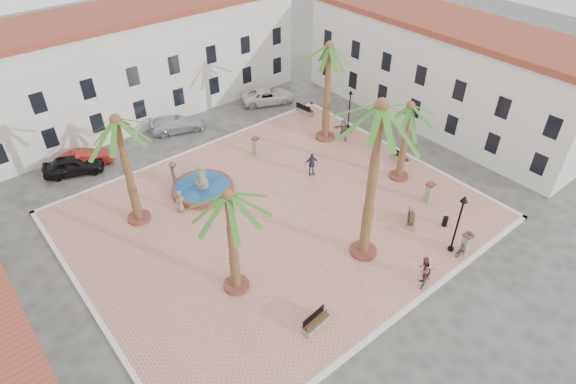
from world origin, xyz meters
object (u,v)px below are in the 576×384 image
at_px(bench_ne, 305,111).
at_px(car_white, 268,96).
at_px(pedestrian_fountain_b, 312,164).
at_px(bollard_se, 466,244).
at_px(bench_s, 316,323).
at_px(car_silver, 177,124).
at_px(cyclist_a, 467,242).
at_px(bollard_e, 429,192).
at_px(lamppost_s, 460,214).
at_px(lamppost_e, 350,103).
at_px(palm_e, 409,115).
at_px(bench_se, 411,220).
at_px(pedestrian_east, 343,130).
at_px(bench_e, 400,158).
at_px(palm_ne, 329,57).
at_px(pedestrian_north, 174,172).
at_px(palm_s, 380,123).
at_px(palm_sw, 229,207).
at_px(cyclist_b, 424,269).
at_px(bicycle_a, 426,277).
at_px(bollard_n, 256,145).
at_px(litter_bin, 445,221).
at_px(palm_nw, 118,132).
at_px(car_red, 84,159).
at_px(pedestrian_fountain_a, 180,201).
at_px(fountain, 203,188).
at_px(car_black, 73,165).

relative_size(bench_ne, car_white, 0.37).
bearing_deg(pedestrian_fountain_b, bollard_se, -58.82).
xyz_separation_m(bench_s, car_silver, (4.72, 23.42, 0.27)).
bearing_deg(cyclist_a, bollard_e, -126.14).
bearing_deg(lamppost_s, lamppost_e, 68.19).
height_order(palm_e, lamppost_e, palm_e).
relative_size(bollard_e, cyclist_a, 0.90).
bearing_deg(bench_se, pedestrian_east, 32.41).
relative_size(pedestrian_east, car_silver, 0.40).
relative_size(bench_e, bollard_e, 1.21).
xyz_separation_m(lamppost_s, pedestrian_fountain_b, (-1.28, 11.82, -1.98)).
bearing_deg(pedestrian_east, car_white, 162.96).
relative_size(palm_ne, pedestrian_north, 4.88).
xyz_separation_m(palm_s, car_silver, (-1.36, 21.10, -8.69)).
bearing_deg(bollard_e, palm_sw, 172.27).
relative_size(bench_s, cyclist_b, 1.05).
height_order(bench_ne, cyclist_b, cyclist_b).
bearing_deg(bollard_e, palm_ne, 88.04).
bearing_deg(palm_e, bicycle_a, -131.60).
bearing_deg(bollard_n, bench_s, -115.94).
xyz_separation_m(bench_s, cyclist_a, (10.95, -1.74, 0.61)).
distance_m(litter_bin, bicycle_a, 5.61).
relative_size(bollard_n, pedestrian_east, 0.79).
bearing_deg(bench_e, palm_nw, 82.41).
bearing_deg(pedestrian_north, cyclist_a, -132.85).
relative_size(bench_e, bollard_se, 1.23).
bearing_deg(car_white, car_red, 112.76).
xyz_separation_m(palm_nw, cyclist_a, (14.32, -15.97, -5.92)).
bearing_deg(pedestrian_fountain_a, pedestrian_fountain_b, -35.24).
bearing_deg(bench_e, lamppost_s, 159.13).
distance_m(palm_nw, lamppost_s, 21.00).
xyz_separation_m(palm_sw, lamppost_s, (12.19, -6.07, -3.02)).
height_order(bollard_n, cyclist_b, cyclist_b).
height_order(fountain, bollard_n, fountain).
xyz_separation_m(bollard_n, car_black, (-12.40, 6.81, -0.16)).
xyz_separation_m(bollard_e, pedestrian_north, (-12.72, 13.60, 0.06)).
xyz_separation_m(pedestrian_east, car_white, (-0.54, 9.78, -0.39)).
bearing_deg(fountain, pedestrian_north, 112.71).
bearing_deg(pedestrian_fountain_b, pedestrian_fountain_a, -170.17).
relative_size(fountain, bench_ne, 2.44).
bearing_deg(pedestrian_fountain_b, lamppost_s, -60.22).
bearing_deg(palm_ne, bicycle_a, -112.95).
distance_m(palm_ne, bench_e, 9.70).
bearing_deg(bench_ne, lamppost_s, 157.62).
bearing_deg(car_white, lamppost_e, -140.43).
bearing_deg(palm_nw, car_white, 25.74).
xyz_separation_m(palm_nw, car_red, (-0.30, 8.89, -6.26)).
bearing_deg(bench_ne, pedestrian_fountain_b, 133.43).
bearing_deg(bollard_e, cyclist_a, -117.30).
relative_size(palm_s, cyclist_b, 6.16).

